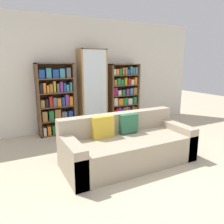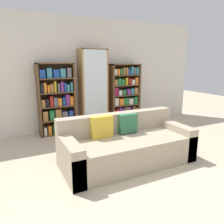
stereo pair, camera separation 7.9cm
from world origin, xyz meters
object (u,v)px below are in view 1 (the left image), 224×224
couch (127,146)px  bookshelf_right (123,96)px  bookshelf_left (56,101)px  display_cabinet (92,91)px  wine_bottle (126,127)px

couch → bookshelf_right: 2.38m
bookshelf_left → bookshelf_right: size_ratio=1.02×
couch → display_cabinet: bearing=83.8°
couch → wine_bottle: 1.55m
bookshelf_left → display_cabinet: (0.90, -0.02, 0.18)m
couch → display_cabinet: (0.22, 2.03, 0.68)m
display_cabinet → bookshelf_right: size_ratio=1.22×
display_cabinet → bookshelf_right: bearing=1.0°
couch → bookshelf_right: bearing=61.4°
couch → bookshelf_left: bearing=108.2°
bookshelf_left → wine_bottle: 1.73m
couch → wine_bottle: (0.77, 1.34, -0.13)m
bookshelf_left → wine_bottle: size_ratio=4.39×
couch → display_cabinet: display_cabinet is taller
display_cabinet → bookshelf_right: display_cabinet is taller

